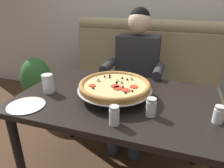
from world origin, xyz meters
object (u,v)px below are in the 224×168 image
shaker_oregano (151,108)px  shaker_pepper_flakes (218,116)px  diner_main (135,70)px  dining_table (117,108)px  plate_near_left (26,105)px  pizza (115,86)px  booth_bench (140,89)px  drinking_glass (48,84)px  potted_plant (37,83)px  shaker_parmesan (114,117)px

shaker_oregano → shaker_pepper_flakes: size_ratio=1.11×
diner_main → shaker_pepper_flakes: size_ratio=12.75×
dining_table → plate_near_left: (-0.50, -0.30, 0.09)m
diner_main → pizza: 0.64m
booth_bench → shaker_pepper_flakes: booth_bench is taller
booth_bench → pizza: size_ratio=3.31×
diner_main → drinking_glass: (-0.47, -0.71, 0.08)m
dining_table → plate_near_left: bearing=-149.0°
booth_bench → pizza: (-0.01, -0.90, 0.41)m
diner_main → shaker_pepper_flakes: diner_main is taller
plate_near_left → potted_plant: size_ratio=0.34×
pizza → drinking_glass: size_ratio=3.70×
potted_plant → shaker_parmesan: bearing=-37.1°
pizza → booth_bench: bearing=89.1°
pizza → potted_plant: pizza is taller
shaker_parmesan → diner_main: bearing=96.0°
shaker_oregano → dining_table: bearing=147.8°
pizza → dining_table: bearing=24.1°
shaker_pepper_flakes → plate_near_left: bearing=-170.4°
plate_near_left → potted_plant: bearing=126.5°
dining_table → drinking_glass: (-0.49, -0.08, 0.15)m
shaker_oregano → potted_plant: bearing=150.5°
dining_table → diner_main: bearing=91.3°
shaker_oregano → drinking_glass: 0.74m
shaker_pepper_flakes → shaker_parmesan: 0.56m
dining_table → diner_main: (-0.01, 0.63, 0.07)m
booth_bench → potted_plant: booth_bench is taller
pizza → drinking_glass: bearing=-170.8°
shaker_oregano → shaker_pepper_flakes: bearing=7.5°
booth_bench → shaker_oregano: 1.15m
dining_table → plate_near_left: plate_near_left is taller
diner_main → dining_table: bearing=-88.7°
pizza → plate_near_left: pizza is taller
plate_near_left → shaker_oregano: bearing=10.6°
shaker_oregano → drinking_glass: drinking_glass is taller
shaker_parmesan → shaker_pepper_flakes: bearing=20.5°
diner_main → pizza: (0.00, -0.63, 0.10)m
shaker_pepper_flakes → shaker_parmesan: shaker_parmesan is taller
shaker_parmesan → potted_plant: bearing=142.9°
shaker_oregano → plate_near_left: (-0.76, -0.14, -0.04)m
booth_bench → shaker_pepper_flakes: bearing=-58.8°
dining_table → shaker_pepper_flakes: (0.61, -0.11, 0.13)m
dining_table → booth_bench: bearing=90.0°
drinking_glass → shaker_parmesan: bearing=-21.9°
shaker_parmesan → plate_near_left: shaker_parmesan is taller
booth_bench → shaker_parmesan: bearing=-86.0°
dining_table → shaker_oregano: shaker_oregano is taller
shaker_pepper_flakes → drinking_glass: bearing=178.3°
shaker_pepper_flakes → potted_plant: shaker_pepper_flakes is taller
booth_bench → drinking_glass: (-0.49, -0.98, 0.39)m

